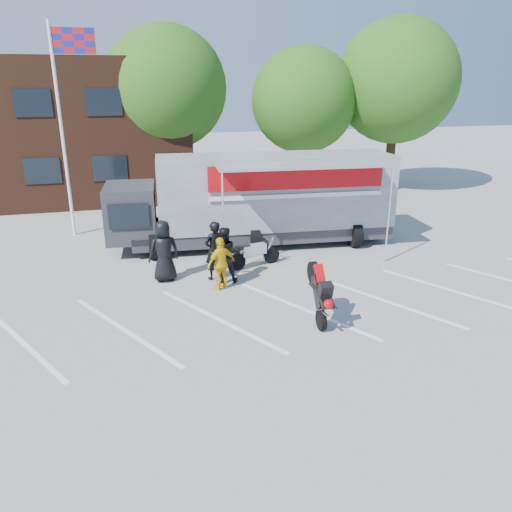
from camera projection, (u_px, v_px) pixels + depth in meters
name	position (u px, v px, depth m)	size (l,w,h in m)	color
ground	(310.00, 327.00, 12.74)	(100.00, 100.00, 0.00)	#959591
parking_bay_lines	(297.00, 310.00, 13.65)	(18.00, 5.00, 0.01)	white
office_building	(8.00, 130.00, 25.66)	(18.00, 8.00, 7.00)	#482617
flagpole	(66.00, 105.00, 18.72)	(1.61, 0.12, 8.00)	white
tree_left	(166.00, 88.00, 25.02)	(6.12, 6.12, 8.64)	#382314
tree_mid	(304.00, 101.00, 25.96)	(5.44, 5.44, 7.68)	#382314
tree_right	(397.00, 82.00, 26.37)	(6.46, 6.46, 9.12)	#382314
transporter_truck	(262.00, 244.00, 19.20)	(10.56, 5.09, 3.36)	#9A9CA3
parked_motorcycle	(255.00, 266.00, 16.88)	(0.64, 1.91, 1.00)	silver
stunt_bike_rider	(313.00, 320.00, 13.11)	(0.71, 1.50, 1.77)	black
spectator_leather_a	(164.00, 251.00, 15.37)	(0.95, 0.62, 1.94)	black
spectator_leather_b	(214.00, 250.00, 15.53)	(0.68, 0.45, 1.87)	black
spectator_leather_c	(224.00, 255.00, 15.29)	(0.86, 0.67, 1.77)	black
spectator_hivis	(221.00, 264.00, 14.78)	(0.95, 0.40, 1.62)	yellow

